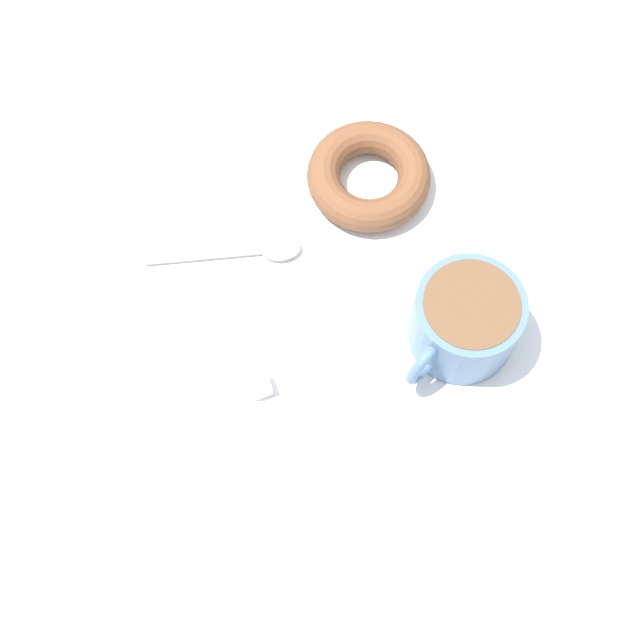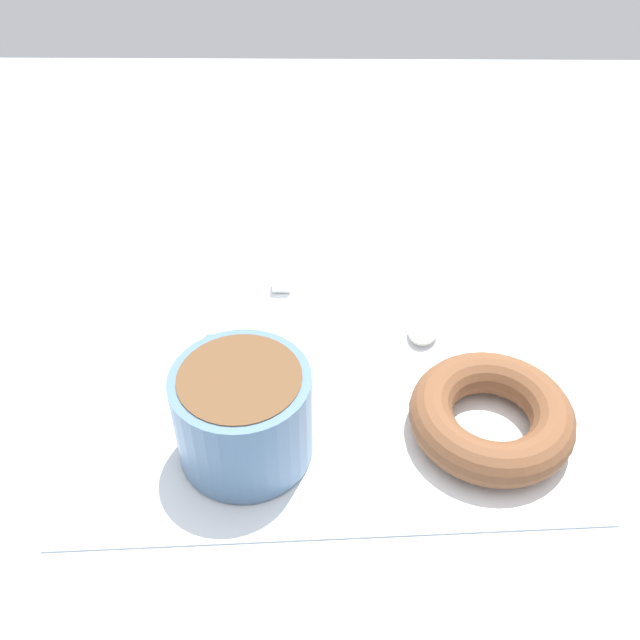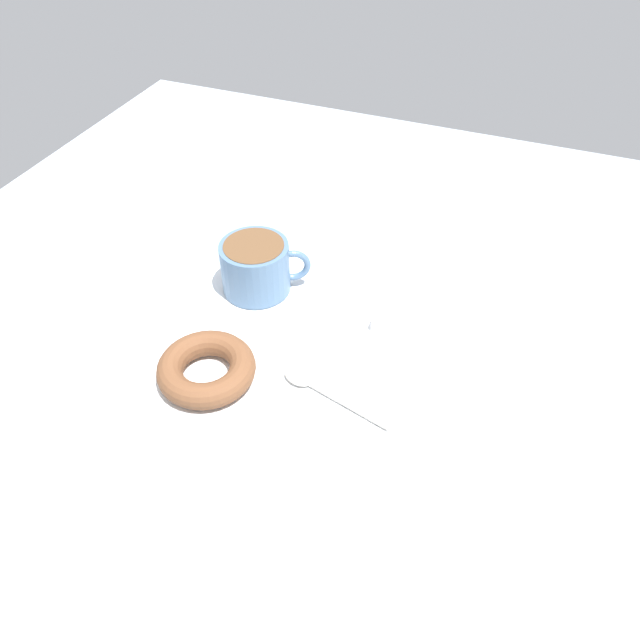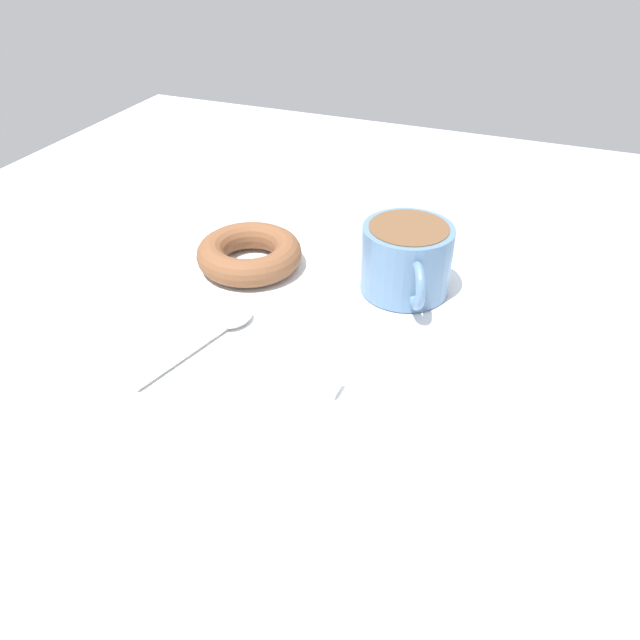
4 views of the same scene
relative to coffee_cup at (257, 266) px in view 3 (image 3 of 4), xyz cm
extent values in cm
cube|color=#99A8B7|center=(9.18, -3.45, -4.95)|extent=(120.00, 120.00, 2.00)
cube|color=white|center=(10.86, -4.95, -3.80)|extent=(37.61, 37.61, 0.30)
cylinder|color=slate|center=(-0.15, -0.07, -0.19)|extent=(9.02, 9.02, 6.91)
cylinder|color=brown|center=(-0.15, -0.07, 3.06)|extent=(7.82, 7.82, 0.60)
torus|color=slate|center=(4.25, 2.08, -0.19)|extent=(4.68, 2.90, 4.77)
torus|color=brown|center=(1.60, -16.78, -2.14)|extent=(11.31, 11.31, 3.02)
ellipsoid|color=#B7B2A8|center=(11.48, -13.20, -3.20)|extent=(4.10, 3.25, 0.90)
cylinder|color=#B7B2A8|center=(17.87, -14.92, -3.37)|extent=(10.80, 3.40, 0.56)
cube|color=white|center=(17.44, -1.60, -2.85)|extent=(1.60, 1.60, 1.60)
camera|label=1|loc=(20.90, 21.37, 67.90)|focal=50.00mm
camera|label=2|loc=(-30.64, -5.35, 35.08)|focal=40.00mm
camera|label=3|loc=(31.29, -56.88, 50.17)|focal=35.00mm
camera|label=4|loc=(53.21, 11.85, 30.99)|focal=35.00mm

